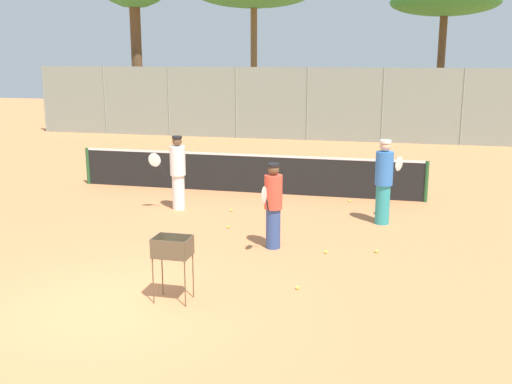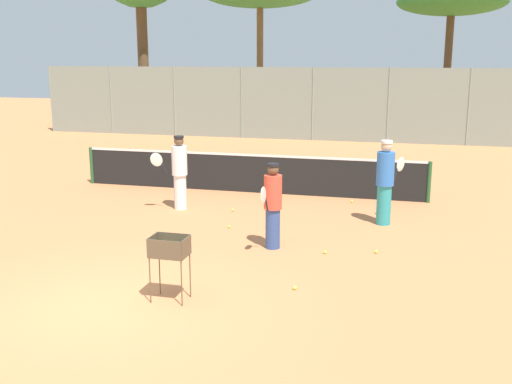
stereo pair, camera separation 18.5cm
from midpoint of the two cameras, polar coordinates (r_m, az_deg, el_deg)
name	(u,v)px [view 2 (the right image)]	position (r m, az deg, el deg)	size (l,w,h in m)	color
ground_plane	(107,307)	(9.37, -13.43, -10.64)	(80.00, 80.00, 0.00)	#D37F4C
tennis_net	(248,172)	(16.44, -0.41, 1.88)	(9.68, 0.10, 1.07)	#26592D
back_fence	(313,104)	(26.83, 5.62, 8.32)	(26.24, 0.08, 3.20)	gray
tree_0	(452,3)	(31.14, 18.31, 16.68)	(5.16, 5.16, 6.83)	brown
player_white_outfit	(273,205)	(11.55, 2.06, -1.23)	(0.35, 0.90, 1.68)	#334C8C
player_red_cap	(385,181)	(13.52, 12.58, 1.00)	(0.63, 0.84, 1.89)	teal
player_yellow_shirt	(179,171)	(14.65, -6.95, 1.95)	(0.86, 0.55, 1.81)	white
ball_cart	(170,252)	(9.19, -7.66, -5.66)	(0.56, 0.41, 1.02)	brown
tennis_ball_0	(233,210)	(14.51, -1.85, -1.73)	(0.07, 0.07, 0.07)	#D1E54C
tennis_ball_2	(184,196)	(16.10, -6.58, -0.35)	(0.07, 0.07, 0.07)	#D1E54C
tennis_ball_3	(295,288)	(9.78, 4.26, -9.08)	(0.07, 0.07, 0.07)	#D1E54C
tennis_ball_4	(352,201)	(15.59, 9.45, -0.87)	(0.07, 0.07, 0.07)	#D1E54C
tennis_ball_6	(229,227)	(13.12, -2.17, -3.31)	(0.07, 0.07, 0.07)	#D1E54C
tennis_ball_7	(325,252)	(11.52, 7.06, -5.71)	(0.07, 0.07, 0.07)	#D1E54C
tennis_ball_8	(376,252)	(11.71, 11.81, -5.59)	(0.07, 0.07, 0.07)	#D1E54C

